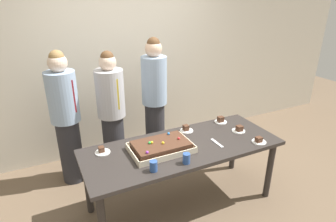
{
  "coord_description": "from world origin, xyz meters",
  "views": [
    {
      "loc": [
        -1.25,
        -2.22,
        2.21
      ],
      "look_at": [
        -0.1,
        0.15,
        1.1
      ],
      "focal_mm": 30.1,
      "sensor_mm": 36.0,
      "label": 1
    }
  ],
  "objects_px": {
    "sheet_cake": "(161,147)",
    "cake_server_utensil": "(217,143)",
    "plated_slice_center_front": "(102,151)",
    "drink_cup_middle": "(154,166)",
    "person_green_shirt_behind": "(112,114)",
    "plated_slice_far_right": "(259,141)",
    "person_serving_front": "(155,101)",
    "person_striped_tie_right": "(66,118)",
    "plated_slice_far_left": "(221,120)",
    "party_table": "(183,153)",
    "drink_cup_nearest": "(186,158)",
    "plated_slice_near_left": "(186,129)",
    "plated_slice_near_right": "(239,129)"
  },
  "relations": [
    {
      "from": "plated_slice_center_front",
      "to": "cake_server_utensil",
      "type": "height_order",
      "value": "plated_slice_center_front"
    },
    {
      "from": "party_table",
      "to": "person_striped_tie_right",
      "type": "relative_size",
      "value": 1.25
    },
    {
      "from": "plated_slice_far_right",
      "to": "person_serving_front",
      "type": "xyz_separation_m",
      "value": [
        -0.67,
        1.22,
        0.14
      ]
    },
    {
      "from": "plated_slice_near_left",
      "to": "drink_cup_nearest",
      "type": "height_order",
      "value": "drink_cup_nearest"
    },
    {
      "from": "sheet_cake",
      "to": "cake_server_utensil",
      "type": "relative_size",
      "value": 3.08
    },
    {
      "from": "person_green_shirt_behind",
      "to": "person_striped_tie_right",
      "type": "bearing_deg",
      "value": -115.23
    },
    {
      "from": "plated_slice_center_front",
      "to": "drink_cup_middle",
      "type": "bearing_deg",
      "value": -56.43
    },
    {
      "from": "plated_slice_far_right",
      "to": "plated_slice_center_front",
      "type": "xyz_separation_m",
      "value": [
        -1.54,
        0.52,
        -0.0
      ]
    },
    {
      "from": "sheet_cake",
      "to": "plated_slice_near_left",
      "type": "bearing_deg",
      "value": 31.15
    },
    {
      "from": "plated_slice_near_right",
      "to": "cake_server_utensil",
      "type": "bearing_deg",
      "value": -162.32
    },
    {
      "from": "cake_server_utensil",
      "to": "person_striped_tie_right",
      "type": "height_order",
      "value": "person_striped_tie_right"
    },
    {
      "from": "party_table",
      "to": "person_green_shirt_behind",
      "type": "bearing_deg",
      "value": 118.18
    },
    {
      "from": "drink_cup_middle",
      "to": "person_serving_front",
      "type": "xyz_separation_m",
      "value": [
        0.54,
        1.21,
        0.11
      ]
    },
    {
      "from": "plated_slice_near_left",
      "to": "plated_slice_far_right",
      "type": "relative_size",
      "value": 1.0
    },
    {
      "from": "sheet_cake",
      "to": "drink_cup_middle",
      "type": "distance_m",
      "value": 0.36
    },
    {
      "from": "drink_cup_nearest",
      "to": "cake_server_utensil",
      "type": "relative_size",
      "value": 0.5
    },
    {
      "from": "plated_slice_far_left",
      "to": "plated_slice_center_front",
      "type": "distance_m",
      "value": 1.47
    },
    {
      "from": "plated_slice_near_left",
      "to": "plated_slice_center_front",
      "type": "height_order",
      "value": "plated_slice_near_left"
    },
    {
      "from": "plated_slice_far_left",
      "to": "person_green_shirt_behind",
      "type": "distance_m",
      "value": 1.33
    },
    {
      "from": "sheet_cake",
      "to": "person_green_shirt_behind",
      "type": "relative_size",
      "value": 0.38
    },
    {
      "from": "party_table",
      "to": "plated_slice_near_left",
      "type": "relative_size",
      "value": 13.76
    },
    {
      "from": "plated_slice_near_left",
      "to": "person_serving_front",
      "type": "xyz_separation_m",
      "value": [
        -0.11,
        0.65,
        0.14
      ]
    },
    {
      "from": "person_striped_tie_right",
      "to": "drink_cup_nearest",
      "type": "bearing_deg",
      "value": -3.51
    },
    {
      "from": "person_serving_front",
      "to": "person_striped_tie_right",
      "type": "xyz_separation_m",
      "value": [
        -1.1,
        0.08,
        -0.05
      ]
    },
    {
      "from": "party_table",
      "to": "plated_slice_near_left",
      "type": "bearing_deg",
      "value": 54.49
    },
    {
      "from": "person_serving_front",
      "to": "drink_cup_nearest",
      "type": "bearing_deg",
      "value": 9.9
    },
    {
      "from": "cake_server_utensil",
      "to": "person_serving_front",
      "type": "bearing_deg",
      "value": 103.83
    },
    {
      "from": "plated_slice_far_right",
      "to": "drink_cup_nearest",
      "type": "distance_m",
      "value": 0.88
    },
    {
      "from": "person_serving_front",
      "to": "plated_slice_center_front",
      "type": "bearing_deg",
      "value": -31.4
    },
    {
      "from": "person_serving_front",
      "to": "person_green_shirt_behind",
      "type": "distance_m",
      "value": 0.58
    },
    {
      "from": "plated_slice_far_left",
      "to": "person_green_shirt_behind",
      "type": "bearing_deg",
      "value": 152.3
    },
    {
      "from": "plated_slice_center_front",
      "to": "drink_cup_middle",
      "type": "xyz_separation_m",
      "value": [
        0.34,
        -0.51,
        0.03
      ]
    },
    {
      "from": "drink_cup_nearest",
      "to": "cake_server_utensil",
      "type": "xyz_separation_m",
      "value": [
        0.47,
        0.18,
        -0.05
      ]
    },
    {
      "from": "drink_cup_nearest",
      "to": "drink_cup_middle",
      "type": "distance_m",
      "value": 0.32
    },
    {
      "from": "plated_slice_near_left",
      "to": "person_striped_tie_right",
      "type": "bearing_deg",
      "value": 148.89
    },
    {
      "from": "plated_slice_far_right",
      "to": "person_striped_tie_right",
      "type": "bearing_deg",
      "value": 143.69
    },
    {
      "from": "party_table",
      "to": "plated_slice_far_left",
      "type": "bearing_deg",
      "value": 23.24
    },
    {
      "from": "drink_cup_middle",
      "to": "person_striped_tie_right",
      "type": "bearing_deg",
      "value": 113.73
    },
    {
      "from": "person_green_shirt_behind",
      "to": "sheet_cake",
      "type": "bearing_deg",
      "value": -0.0
    },
    {
      "from": "plated_slice_center_front",
      "to": "drink_cup_middle",
      "type": "distance_m",
      "value": 0.61
    },
    {
      "from": "plated_slice_near_right",
      "to": "person_striped_tie_right",
      "type": "height_order",
      "value": "person_striped_tie_right"
    },
    {
      "from": "party_table",
      "to": "plated_slice_far_left",
      "type": "distance_m",
      "value": 0.76
    },
    {
      "from": "person_green_shirt_behind",
      "to": "party_table",
      "type": "bearing_deg",
      "value": 12.91
    },
    {
      "from": "person_green_shirt_behind",
      "to": "person_striped_tie_right",
      "type": "height_order",
      "value": "person_striped_tie_right"
    },
    {
      "from": "person_serving_front",
      "to": "plated_slice_near_left",
      "type": "bearing_deg",
      "value": 29.27
    },
    {
      "from": "party_table",
      "to": "drink_cup_middle",
      "type": "height_order",
      "value": "drink_cup_middle"
    },
    {
      "from": "sheet_cake",
      "to": "person_green_shirt_behind",
      "type": "xyz_separation_m",
      "value": [
        -0.25,
        0.9,
        0.04
      ]
    },
    {
      "from": "plated_slice_far_right",
      "to": "plated_slice_center_front",
      "type": "distance_m",
      "value": 1.62
    },
    {
      "from": "sheet_cake",
      "to": "plated_slice_center_front",
      "type": "distance_m",
      "value": 0.58
    },
    {
      "from": "sheet_cake",
      "to": "plated_slice_center_front",
      "type": "relative_size",
      "value": 4.11
    }
  ]
}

